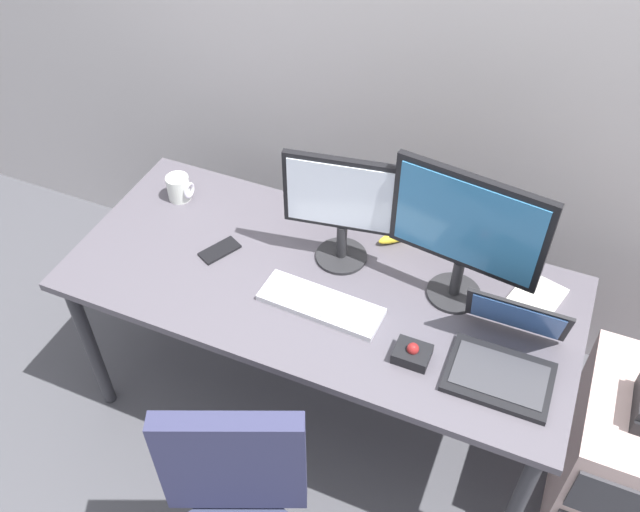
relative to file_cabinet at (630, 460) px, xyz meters
The scene contains 13 objects.
ground_plane 1.18m from the file_cabinet, behind, with size 8.00×8.00×0.00m, color #48484E.
back_wall 1.74m from the file_cabinet, 147.73° to the left, with size 6.00×0.10×2.80m, color #BBB6B8.
desk 1.19m from the file_cabinet, behind, with size 1.74×0.77×0.73m.
file_cabinet is the anchor object (origin of this frame).
monitor_main 1.01m from the file_cabinet, behind, with size 0.49×0.18×0.49m.
monitor_side 1.31m from the file_cabinet, behind, with size 0.39×0.18×0.43m.
keyboard 1.18m from the file_cabinet, behind, with size 0.42×0.16×0.03m.
laptop 0.70m from the file_cabinet, 166.05° to the right, with size 0.31×0.32×0.22m.
trackball_mouse 0.90m from the file_cabinet, 164.68° to the right, with size 0.11×0.09×0.07m.
coffee_mug 1.87m from the file_cabinet, behind, with size 0.10×0.09×0.10m.
paper_notepad 0.65m from the file_cabinet, 158.21° to the left, with size 0.15×0.21×0.01m, color white.
cell_phone 1.58m from the file_cabinet, behind, with size 0.07×0.14×0.01m, color black.
banana 1.09m from the file_cabinet, 163.01° to the left, with size 0.19×0.04×0.04m, color yellow.
Camera 1 is at (0.62, -1.46, 2.43)m, focal length 38.38 mm.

